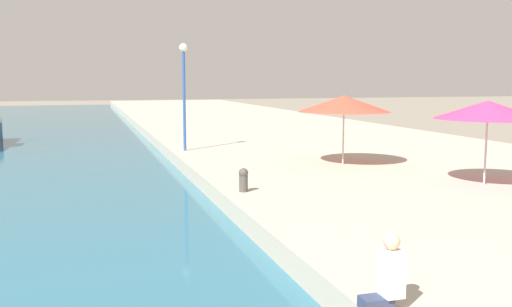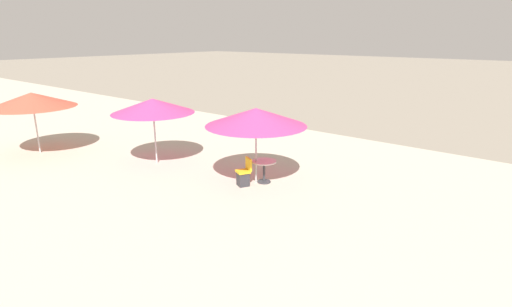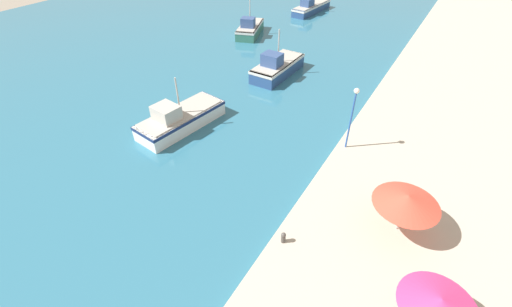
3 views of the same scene
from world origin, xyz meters
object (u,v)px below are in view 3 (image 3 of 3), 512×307
(fishing_boat_mid, at_px, (277,67))
(fishing_boat_distant, at_px, (311,7))
(fishing_boat_near, at_px, (180,118))
(cafe_umbrella_striped, at_px, (407,200))
(lamppost, at_px, (353,109))
(cafe_umbrella_white, at_px, (440,303))
(fishing_boat_far, at_px, (250,28))
(mooring_bollard, at_px, (283,237))

(fishing_boat_mid, bearing_deg, fishing_boat_distant, 106.94)
(fishing_boat_near, distance_m, fishing_boat_mid, 12.38)
(cafe_umbrella_striped, height_order, lamppost, lamppost)
(fishing_boat_near, height_order, lamppost, lamppost)
(fishing_boat_mid, bearing_deg, lamppost, -39.00)
(cafe_umbrella_striped, bearing_deg, cafe_umbrella_white, -65.70)
(cafe_umbrella_striped, xyz_separation_m, lamppost, (-4.81, 5.62, 0.90))
(fishing_boat_mid, relative_size, fishing_boat_far, 1.03)
(fishing_boat_near, relative_size, lamppost, 1.64)
(fishing_boat_near, height_order, cafe_umbrella_striped, fishing_boat_near)
(cafe_umbrella_striped, bearing_deg, fishing_boat_mid, 136.23)
(fishing_boat_near, bearing_deg, fishing_boat_mid, 89.12)
(cafe_umbrella_striped, bearing_deg, fishing_boat_near, 172.83)
(fishing_boat_near, bearing_deg, fishing_boat_distant, 104.92)
(fishing_boat_mid, height_order, fishing_boat_far, fishing_boat_mid)
(fishing_boat_near, relative_size, mooring_bollard, 11.43)
(fishing_boat_far, relative_size, cafe_umbrella_striped, 1.98)
(fishing_boat_near, height_order, fishing_boat_far, fishing_boat_far)
(fishing_boat_distant, xyz_separation_m, cafe_umbrella_white, (23.13, -40.96, 1.93))
(fishing_boat_distant, relative_size, lamppost, 1.82)
(mooring_bollard, bearing_deg, fishing_boat_mid, 119.16)
(fishing_boat_distant, height_order, lamppost, lamppost)
(fishing_boat_near, xyz_separation_m, cafe_umbrella_white, (19.15, -7.02, 1.87))
(mooring_bollard, bearing_deg, cafe_umbrella_striped, 38.95)
(fishing_boat_far, distance_m, fishing_boat_distant, 13.33)
(fishing_boat_mid, distance_m, mooring_bollard, 20.89)
(fishing_boat_near, xyz_separation_m, mooring_bollard, (12.14, -6.02, 0.03))
(fishing_boat_mid, height_order, cafe_umbrella_white, fishing_boat_mid)
(fishing_boat_mid, bearing_deg, fishing_boat_near, -97.47)
(fishing_boat_mid, xyz_separation_m, lamppost, (10.17, -8.73, 2.70))
(cafe_umbrella_striped, bearing_deg, lamppost, 130.55)
(fishing_boat_distant, bearing_deg, fishing_boat_mid, -69.00)
(cafe_umbrella_striped, relative_size, lamppost, 0.73)
(fishing_boat_near, relative_size, cafe_umbrella_striped, 2.25)
(fishing_boat_near, distance_m, mooring_bollard, 13.55)
(fishing_boat_near, xyz_separation_m, cafe_umbrella_striped, (16.95, -2.13, 1.87))
(cafe_umbrella_white, bearing_deg, fishing_boat_mid, 131.78)
(fishing_boat_far, bearing_deg, fishing_boat_distant, 59.91)
(fishing_boat_far, xyz_separation_m, cafe_umbrella_striped, (23.56, -23.01, 1.87))
(mooring_bollard, bearing_deg, cafe_umbrella_white, -8.12)
(fishing_boat_mid, xyz_separation_m, fishing_boat_far, (-8.57, 8.65, -0.07))
(fishing_boat_far, xyz_separation_m, fishing_boat_distant, (2.63, 13.06, -0.06))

